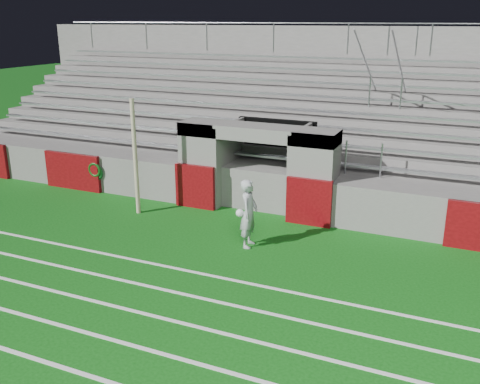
% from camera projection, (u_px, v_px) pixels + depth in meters
% --- Properties ---
extents(ground, '(90.00, 90.00, 0.00)m').
position_uv_depth(ground, '(204.00, 254.00, 13.26)').
color(ground, '#0D4F10').
rests_on(ground, ground).
extents(field_post, '(0.13, 0.13, 3.42)m').
position_uv_depth(field_post, '(135.00, 157.00, 15.52)').
color(field_post, '#C5B392').
rests_on(field_post, ground).
extents(field_markings, '(28.00, 8.09, 0.01)m').
position_uv_depth(field_markings, '(65.00, 368.00, 8.90)').
color(field_markings, white).
rests_on(field_markings, ground).
extents(stadium_structure, '(26.00, 8.48, 5.42)m').
position_uv_depth(stadium_structure, '(302.00, 134.00, 19.73)').
color(stadium_structure, slate).
rests_on(stadium_structure, ground).
extents(goalkeeper_with_ball, '(0.56, 0.69, 1.77)m').
position_uv_depth(goalkeeper_with_ball, '(249.00, 213.00, 13.44)').
color(goalkeeper_with_ball, '#AEB3B8').
rests_on(goalkeeper_with_ball, ground).
extents(hose_coil, '(0.55, 0.15, 0.63)m').
position_uv_depth(hose_coil, '(95.00, 171.00, 17.69)').
color(hose_coil, '#0D4218').
rests_on(hose_coil, ground).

